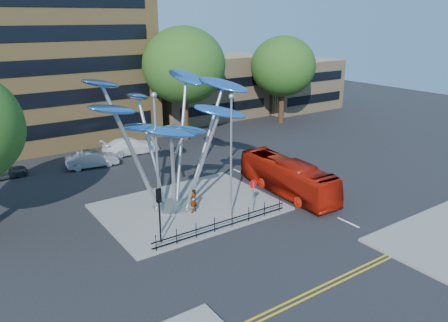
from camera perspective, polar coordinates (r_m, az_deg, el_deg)
ground at (r=27.37m, az=3.73°, el=-9.95°), size 120.00×120.00×0.00m
traffic_island at (r=31.28m, az=-4.59°, el=-6.02°), size 12.00×9.00×0.15m
double_yellow_near at (r=23.66m, az=13.11°, el=-15.38°), size 40.00×0.12×0.01m
double_yellow_far at (r=23.50m, az=13.67°, el=-15.69°), size 40.00×0.12×0.01m
low_building_near at (r=58.54m, az=-2.20°, el=9.55°), size 15.00×8.00×8.00m
low_building_far at (r=65.68m, az=9.28°, el=9.85°), size 12.00×8.00×7.00m
tree_right at (r=47.12m, az=-5.26°, el=12.29°), size 8.80×8.80×12.11m
tree_far at (r=55.45m, az=7.72°, el=12.15°), size 8.00×8.00×10.81m
leaf_sculpture at (r=29.24m, az=-7.42°, el=6.19°), size 12.72×9.54×9.51m
street_lamp_left at (r=25.81m, az=-8.78°, el=1.01°), size 0.36×0.36×8.80m
street_lamp_right at (r=27.92m, az=0.93°, el=2.00°), size 0.36×0.36×8.30m
traffic_light_island at (r=25.72m, az=-8.49°, el=-5.57°), size 0.28×0.18×3.42m
no_entry_sign_island at (r=29.50m, az=3.82°, el=-3.87°), size 0.60×0.10×2.45m
pedestrian_railing_front at (r=27.79m, az=-0.07°, el=-8.16°), size 10.00×0.06×1.00m
red_bus at (r=33.62m, az=8.27°, el=-2.07°), size 2.79×9.68×2.66m
pedestrian at (r=29.98m, az=-4.02°, el=-5.21°), size 0.72×0.60×1.69m
parked_car_left at (r=40.91m, az=-26.92°, el=-1.22°), size 3.86×1.75×1.29m
parked_car_mid at (r=41.05m, az=-16.85°, el=0.25°), size 4.74×2.23×1.50m
parked_car_right at (r=44.10m, az=-12.08°, el=1.95°), size 5.65×2.44×1.62m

